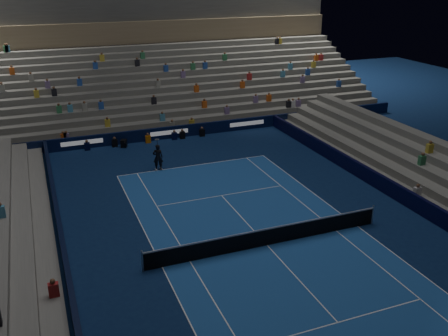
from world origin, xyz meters
name	(u,v)px	position (x,y,z in m)	size (l,w,h in m)	color
ground	(267,245)	(0.00, 0.00, 0.00)	(90.00, 90.00, 0.00)	#0B1E46
court_surface	(267,245)	(0.00, 0.00, 0.01)	(10.97, 23.77, 0.01)	#1C4D9B
sponsor_barrier_far	(169,133)	(0.00, 18.50, 0.50)	(44.00, 0.25, 1.00)	black
sponsor_barrier_east	(420,206)	(9.70, 0.00, 0.50)	(0.25, 37.00, 1.00)	black
sponsor_barrier_west	(68,277)	(-9.70, 0.00, 0.50)	(0.25, 37.00, 1.00)	black
grandstand_main	(142,77)	(0.00, 27.90, 3.38)	(44.00, 15.20, 11.20)	#62635E
tennis_net	(267,237)	(0.00, 0.00, 0.50)	(12.90, 0.10, 1.10)	#B2B2B7
tennis_player	(158,157)	(-2.57, 12.00, 0.94)	(0.68, 0.45, 1.88)	black
broadcast_camera	(124,143)	(-3.89, 17.68, 0.31)	(0.61, 0.97, 0.59)	black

